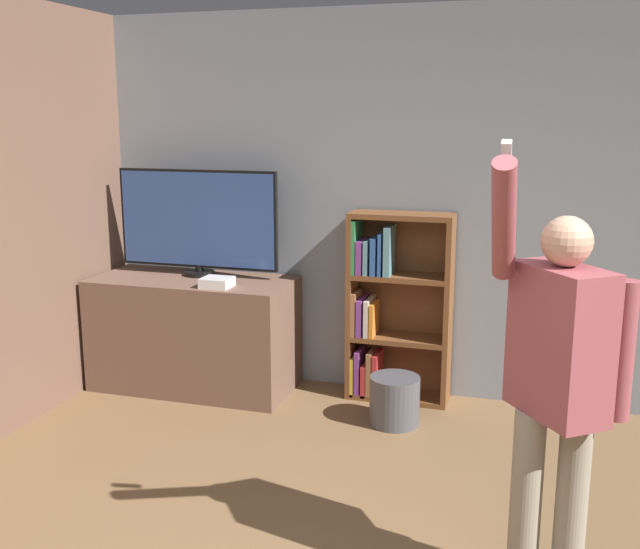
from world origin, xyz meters
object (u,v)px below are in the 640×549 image
person (557,376)px  bookshelf (390,308)px  waste_bin (395,400)px  television (198,221)px  game_console (217,282)px

person → bookshelf: bearing=170.7°
waste_bin → bookshelf: bearing=106.7°
television → game_console: bearing=-48.0°
person → waste_bin: (-0.95, 1.56, -0.81)m
game_console → waste_bin: game_console is taller
game_console → bookshelf: bearing=20.0°
bookshelf → waste_bin: size_ratio=4.07×
bookshelf → television: bearing=-176.3°
television → bookshelf: size_ratio=0.92×
television → bookshelf: television is taller
television → bookshelf: bearing=3.7°
game_console → person: person is taller
person → television: bearing=-165.3°
waste_bin → television: bearing=166.5°
television → waste_bin: television is taller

